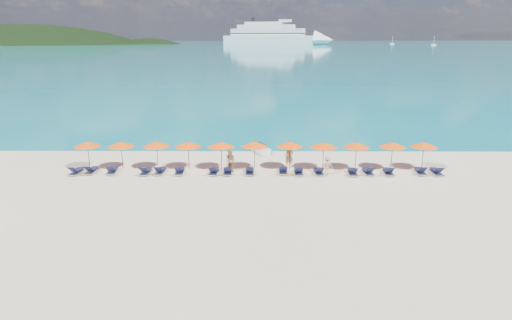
{
  "coord_description": "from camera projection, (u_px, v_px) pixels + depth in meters",
  "views": [
    {
      "loc": [
        0.19,
        -27.9,
        10.17
      ],
      "look_at": [
        0.0,
        3.0,
        1.2
      ],
      "focal_mm": 30.0,
      "sensor_mm": 36.0,
      "label": 1
    }
  ],
  "objects": [
    {
      "name": "lounger_1",
      "position": [
        91.0,
        170.0,
        32.97
      ],
      "size": [
        0.75,
        1.74,
        0.66
      ],
      "rotation": [
        0.0,
        0.0,
        -0.08
      ],
      "color": "silver",
      "rests_on": "ground"
    },
    {
      "name": "headland_main",
      "position": [
        30.0,
        74.0,
        560.58
      ],
      "size": [
        374.0,
        242.0,
        126.5
      ],
      "color": "black",
      "rests_on": "ground"
    },
    {
      "name": "umbrella_1",
      "position": [
        121.0,
        144.0,
        33.53
      ],
      "size": [
        2.1,
        2.1,
        2.28
      ],
      "color": "black",
      "rests_on": "ground"
    },
    {
      "name": "lounger_15",
      "position": [
        420.0,
        171.0,
        32.75
      ],
      "size": [
        0.76,
        1.75,
        0.66
      ],
      "rotation": [
        0.0,
        0.0,
        -0.09
      ],
      "color": "silver",
      "rests_on": "ground"
    },
    {
      "name": "umbrella_2",
      "position": [
        157.0,
        144.0,
        33.62
      ],
      "size": [
        2.1,
        2.1,
        2.28
      ],
      "color": "black",
      "rests_on": "ground"
    },
    {
      "name": "headland_small",
      "position": [
        148.0,
        71.0,
        578.06
      ],
      "size": [
        162.0,
        126.0,
        85.5
      ],
      "color": "black",
      "rests_on": "ground"
    },
    {
      "name": "lounger_8",
      "position": [
        250.0,
        171.0,
        32.73
      ],
      "size": [
        0.64,
        1.71,
        0.66
      ],
      "rotation": [
        0.0,
        0.0,
        -0.01
      ],
      "color": "silver",
      "rests_on": "ground"
    },
    {
      "name": "lounger_6",
      "position": [
        214.0,
        171.0,
        32.71
      ],
      "size": [
        0.73,
        1.74,
        0.66
      ],
      "rotation": [
        0.0,
        0.0,
        -0.06
      ],
      "color": "silver",
      "rests_on": "ground"
    },
    {
      "name": "ground",
      "position": [
        256.0,
        189.0,
        29.63
      ],
      "size": [
        1400.0,
        1400.0,
        0.0
      ],
      "primitive_type": "plane",
      "color": "beige"
    },
    {
      "name": "umbrella_4",
      "position": [
        221.0,
        144.0,
        33.45
      ],
      "size": [
        2.1,
        2.1,
        2.28
      ],
      "color": "black",
      "rests_on": "ground"
    },
    {
      "name": "lounger_4",
      "position": [
        160.0,
        171.0,
        32.83
      ],
      "size": [
        0.76,
        1.74,
        0.66
      ],
      "rotation": [
        0.0,
        0.0,
        -0.08
      ],
      "color": "silver",
      "rests_on": "ground"
    },
    {
      "name": "lounger_14",
      "position": [
        388.0,
        171.0,
        32.62
      ],
      "size": [
        0.74,
        1.74,
        0.66
      ],
      "rotation": [
        0.0,
        0.0,
        -0.07
      ],
      "color": "silver",
      "rests_on": "ground"
    },
    {
      "name": "lounger_5",
      "position": [
        180.0,
        171.0,
        32.78
      ],
      "size": [
        0.7,
        1.73,
        0.66
      ],
      "rotation": [
        0.0,
        0.0,
        0.05
      ],
      "color": "silver",
      "rests_on": "ground"
    },
    {
      "name": "umbrella_6",
      "position": [
        290.0,
        144.0,
        33.55
      ],
      "size": [
        2.1,
        2.1,
        2.28
      ],
      "color": "black",
      "rests_on": "ground"
    },
    {
      "name": "umbrella_5",
      "position": [
        255.0,
        144.0,
        33.59
      ],
      "size": [
        2.1,
        2.1,
        2.28
      ],
      "color": "black",
      "rests_on": "ground"
    },
    {
      "name": "umbrella_7",
      "position": [
        324.0,
        145.0,
        33.3
      ],
      "size": [
        2.1,
        2.1,
        2.28
      ],
      "color": "black",
      "rests_on": "ground"
    },
    {
      "name": "umbrella_10",
      "position": [
        424.0,
        145.0,
        33.4
      ],
      "size": [
        2.1,
        2.1,
        2.28
      ],
      "color": "black",
      "rests_on": "ground"
    },
    {
      "name": "lounger_10",
      "position": [
        299.0,
        171.0,
        32.65
      ],
      "size": [
        0.65,
        1.71,
        0.66
      ],
      "rotation": [
        0.0,
        0.0,
        -0.02
      ],
      "color": "silver",
      "rests_on": "ground"
    },
    {
      "name": "sailboat_far",
      "position": [
        434.0,
        44.0,
        491.21
      ],
      "size": [
        5.57,
        1.86,
        10.21
      ],
      "color": "white",
      "rests_on": "ground"
    },
    {
      "name": "lounger_13",
      "position": [
        368.0,
        171.0,
        32.64
      ],
      "size": [
        0.71,
        1.73,
        0.66
      ],
      "rotation": [
        0.0,
        0.0,
        0.06
      ],
      "color": "silver",
      "rests_on": "ground"
    },
    {
      "name": "lounger_7",
      "position": [
        228.0,
        171.0,
        32.72
      ],
      "size": [
        0.66,
        1.71,
        0.66
      ],
      "rotation": [
        0.0,
        0.0,
        0.02
      ],
      "color": "silver",
      "rests_on": "ground"
    },
    {
      "name": "umbrella_8",
      "position": [
        357.0,
        145.0,
        33.32
      ],
      "size": [
        2.1,
        2.1,
        2.28
      ],
      "color": "black",
      "rests_on": "ground"
    },
    {
      "name": "lounger_9",
      "position": [
        283.0,
        170.0,
        32.9
      ],
      "size": [
        0.62,
        1.7,
        0.66
      ],
      "rotation": [
        0.0,
        0.0,
        -0.0
      ],
      "color": "silver",
      "rests_on": "ground"
    },
    {
      "name": "umbrella_0",
      "position": [
        87.0,
        144.0,
        33.6
      ],
      "size": [
        2.1,
        2.1,
        2.28
      ],
      "color": "black",
      "rests_on": "ground"
    },
    {
      "name": "umbrella_9",
      "position": [
        393.0,
        145.0,
        33.37
      ],
      "size": [
        2.1,
        2.1,
        2.28
      ],
      "color": "black",
      "rests_on": "ground"
    },
    {
      "name": "lounger_16",
      "position": [
        436.0,
        171.0,
        32.62
      ],
      "size": [
        0.62,
        1.7,
        0.66
      ],
      "rotation": [
        0.0,
        0.0,
        -0.0
      ],
      "color": "silver",
      "rests_on": "ground"
    },
    {
      "name": "beachgoer_b",
      "position": [
        230.0,
        161.0,
        33.11
      ],
      "size": [
        0.99,
        0.85,
        1.77
      ],
      "primitive_type": "imported",
      "rotation": [
        0.0,
        0.0,
        -0.5
      ],
      "color": "tan",
      "rests_on": "ground"
    },
    {
      "name": "lounger_2",
      "position": [
        112.0,
        170.0,
        32.92
      ],
      "size": [
        0.78,
        1.75,
        0.66
      ],
      "rotation": [
        0.0,
        0.0,
        0.1
      ],
      "color": "silver",
      "rests_on": "ground"
    },
    {
      "name": "lounger_11",
      "position": [
        318.0,
        171.0,
        32.65
      ],
      "size": [
        0.71,
        1.73,
        0.66
      ],
      "rotation": [
        0.0,
        0.0,
        0.05
      ],
      "color": "silver",
      "rests_on": "ground"
    },
    {
      "name": "beachgoer_a",
      "position": [
        289.0,
        156.0,
        34.19
      ],
      "size": [
        0.68,
        0.47,
        1.82
      ],
      "primitive_type": "imported",
      "rotation": [
        0.0,
        0.0,
        0.05
      ],
      "color": "tan",
      "rests_on": "ground"
    },
    {
      "name": "cruise_ship",
      "position": [
        278.0,
        36.0,
        544.6
      ],
      "size": [
        141.96,
        69.1,
        39.7
      ],
      "rotation": [
        0.0,
        0.0,
        -0.34
      ],
      "color": "white",
      "rests_on": "ground"
    },
    {
      "name": "lounger_3",
      "position": [
        146.0,
        171.0,
        32.71
      ],
      "size": [
        0.76,
        1.75,
        0.66
      ],
      "rotation": [
        0.0,
        0.0,
        -0.09
      ],
      "color": "silver",
      "rests_on": "ground"
    },
    {
      "name": "sailboat_near",
      "position": [
        392.0,
        43.0,
        555.79
      ],
      "size": [
        5.31,
        1.77,
        9.74
      ],
      "color": "white",
      "rests_on": "ground"
    },
    {
      "name": "jetski",
      "position": [
        261.0,
        149.0,
        38.59
      ],
      "size": [
        1.81,
        2.56,
        0.85
      ],
      "rotation": [
        0.0,
        0.0,
        0.42
      ],
      "color": "white",
      "rests_on": "ground"
    },
    {
      "name": "umbrella_3",
      "position": [
        188.0,
        144.0,
        33.46
      ],
      "size": [
        2.1,
        2.1,
        2.28
      ],
      "color": "black",
      "rests_on": "ground"
    },
    {
      "name": "lounger_12",
      "position": [
        353.0,
        172.0,
        32.57
      ],
      "size": [
        0.74,
        1.74,
        0.66
      ],
      "rotation": [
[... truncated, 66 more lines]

